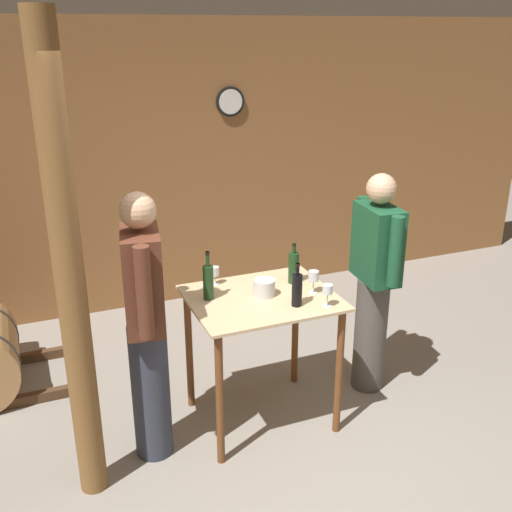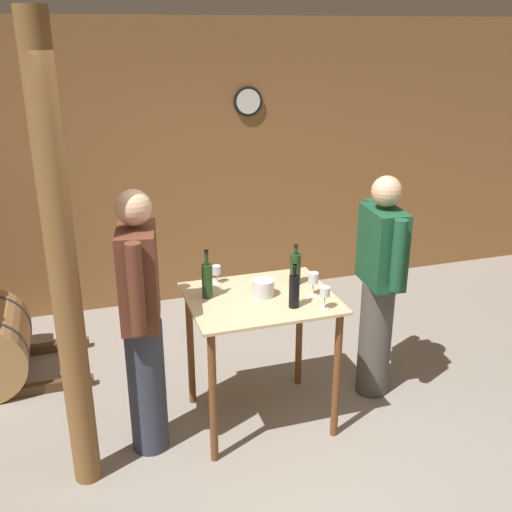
{
  "view_description": "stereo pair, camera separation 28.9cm",
  "coord_description": "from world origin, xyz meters",
  "px_view_note": "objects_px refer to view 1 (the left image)",
  "views": [
    {
      "loc": [
        -1.41,
        -2.67,
        2.6
      ],
      "look_at": [
        -0.02,
        0.73,
        1.19
      ],
      "focal_mm": 42.0,
      "sensor_mm": 36.0,
      "label": 1
    },
    {
      "loc": [
        -1.14,
        -2.76,
        2.6
      ],
      "look_at": [
        -0.02,
        0.73,
        1.19
      ],
      "focal_mm": 42.0,
      "sensor_mm": 36.0,
      "label": 2
    }
  ],
  "objects_px": {
    "wine_bottle_left": "(297,289)",
    "wine_glass_near_left": "(215,272)",
    "wine_bottle_far_left": "(208,281)",
    "person_host": "(146,324)",
    "wine_bottle_center": "(294,267)",
    "wine_glass_near_right": "(314,277)",
    "person_visitor_with_scarf": "(374,280)",
    "ice_bucket": "(264,288)",
    "wooden_post": "(70,281)",
    "wine_glass_near_center": "(328,290)"
  },
  "relations": [
    {
      "from": "wooden_post",
      "to": "wine_bottle_center",
      "type": "height_order",
      "value": "wooden_post"
    },
    {
      "from": "wine_bottle_left",
      "to": "person_host",
      "type": "height_order",
      "value": "person_host"
    },
    {
      "from": "wooden_post",
      "to": "wine_bottle_center",
      "type": "xyz_separation_m",
      "value": [
        1.49,
        0.38,
        -0.29
      ]
    },
    {
      "from": "ice_bucket",
      "to": "person_visitor_with_scarf",
      "type": "xyz_separation_m",
      "value": [
        0.9,
        0.05,
        -0.11
      ]
    },
    {
      "from": "wine_bottle_far_left",
      "to": "wine_glass_near_center",
      "type": "height_order",
      "value": "wine_bottle_far_left"
    },
    {
      "from": "wine_bottle_left",
      "to": "person_visitor_with_scarf",
      "type": "distance_m",
      "value": 0.83
    },
    {
      "from": "wine_bottle_left",
      "to": "ice_bucket",
      "type": "distance_m",
      "value": 0.26
    },
    {
      "from": "wine_glass_near_right",
      "to": "wine_glass_near_left",
      "type": "bearing_deg",
      "value": 145.36
    },
    {
      "from": "wooden_post",
      "to": "wine_glass_near_center",
      "type": "xyz_separation_m",
      "value": [
        1.53,
        -0.04,
        -0.29
      ]
    },
    {
      "from": "wine_bottle_center",
      "to": "ice_bucket",
      "type": "relative_size",
      "value": 2.01
    },
    {
      "from": "wine_bottle_left",
      "to": "person_host",
      "type": "distance_m",
      "value": 0.96
    },
    {
      "from": "ice_bucket",
      "to": "person_host",
      "type": "relative_size",
      "value": 0.08
    },
    {
      "from": "wine_bottle_left",
      "to": "wooden_post",
      "type": "bearing_deg",
      "value": -178.3
    },
    {
      "from": "person_visitor_with_scarf",
      "to": "wine_bottle_far_left",
      "type": "bearing_deg",
      "value": 178.52
    },
    {
      "from": "wine_bottle_far_left",
      "to": "person_visitor_with_scarf",
      "type": "relative_size",
      "value": 0.2
    },
    {
      "from": "wine_glass_near_center",
      "to": "wine_bottle_left",
      "type": "bearing_deg",
      "value": 153.75
    },
    {
      "from": "wine_glass_near_left",
      "to": "wine_glass_near_center",
      "type": "relative_size",
      "value": 0.86
    },
    {
      "from": "wine_bottle_left",
      "to": "wine_bottle_far_left",
      "type": "bearing_deg",
      "value": 147.94
    },
    {
      "from": "person_host",
      "to": "wine_bottle_center",
      "type": "bearing_deg",
      "value": 10.53
    },
    {
      "from": "wooden_post",
      "to": "person_host",
      "type": "bearing_deg",
      "value": 23.26
    },
    {
      "from": "wine_glass_near_right",
      "to": "person_visitor_with_scarf",
      "type": "xyz_separation_m",
      "value": [
        0.57,
        0.14,
        -0.18
      ]
    },
    {
      "from": "wine_bottle_center",
      "to": "wine_glass_near_right",
      "type": "distance_m",
      "value": 0.21
    },
    {
      "from": "wine_bottle_far_left",
      "to": "ice_bucket",
      "type": "height_order",
      "value": "wine_bottle_far_left"
    },
    {
      "from": "wooden_post",
      "to": "wine_bottle_center",
      "type": "distance_m",
      "value": 1.57
    },
    {
      "from": "wine_bottle_left",
      "to": "ice_bucket",
      "type": "relative_size",
      "value": 1.99
    },
    {
      "from": "wine_bottle_left",
      "to": "wine_glass_near_left",
      "type": "height_order",
      "value": "wine_bottle_left"
    },
    {
      "from": "wine_bottle_left",
      "to": "wine_bottle_center",
      "type": "xyz_separation_m",
      "value": [
        0.14,
        0.34,
        0.0
      ]
    },
    {
      "from": "wine_bottle_left",
      "to": "wine_bottle_center",
      "type": "distance_m",
      "value": 0.37
    },
    {
      "from": "wine_glass_near_left",
      "to": "wine_bottle_far_left",
      "type": "bearing_deg",
      "value": -118.7
    },
    {
      "from": "wine_bottle_left",
      "to": "wine_glass_near_center",
      "type": "relative_size",
      "value": 1.94
    },
    {
      "from": "wine_glass_near_left",
      "to": "wine_glass_near_center",
      "type": "height_order",
      "value": "wine_glass_near_center"
    },
    {
      "from": "wine_bottle_far_left",
      "to": "wine_bottle_center",
      "type": "distance_m",
      "value": 0.63
    },
    {
      "from": "wine_bottle_left",
      "to": "wine_glass_near_left",
      "type": "distance_m",
      "value": 0.64
    },
    {
      "from": "wine_glass_near_right",
      "to": "person_visitor_with_scarf",
      "type": "relative_size",
      "value": 0.09
    },
    {
      "from": "wine_bottle_center",
      "to": "wine_glass_near_left",
      "type": "xyz_separation_m",
      "value": [
        -0.51,
        0.18,
        -0.03
      ]
    },
    {
      "from": "wine_bottle_far_left",
      "to": "ice_bucket",
      "type": "xyz_separation_m",
      "value": [
        0.35,
        -0.09,
        -0.07
      ]
    },
    {
      "from": "ice_bucket",
      "to": "person_visitor_with_scarf",
      "type": "height_order",
      "value": "person_visitor_with_scarf"
    },
    {
      "from": "wine_bottle_left",
      "to": "person_visitor_with_scarf",
      "type": "height_order",
      "value": "person_visitor_with_scarf"
    },
    {
      "from": "wine_glass_near_right",
      "to": "wine_bottle_center",
      "type": "bearing_deg",
      "value": 102.82
    },
    {
      "from": "wine_bottle_center",
      "to": "person_host",
      "type": "height_order",
      "value": "person_host"
    },
    {
      "from": "person_visitor_with_scarf",
      "to": "ice_bucket",
      "type": "bearing_deg",
      "value": -176.6
    },
    {
      "from": "wine_bottle_far_left",
      "to": "wooden_post",
      "type": "bearing_deg",
      "value": -158.27
    },
    {
      "from": "wooden_post",
      "to": "wine_glass_near_right",
      "type": "bearing_deg",
      "value": 6.39
    },
    {
      "from": "person_host",
      "to": "ice_bucket",
      "type": "bearing_deg",
      "value": 5.81
    },
    {
      "from": "person_host",
      "to": "wine_glass_near_left",
      "type": "bearing_deg",
      "value": 33.71
    },
    {
      "from": "wine_bottle_far_left",
      "to": "ice_bucket",
      "type": "relative_size",
      "value": 2.27
    },
    {
      "from": "ice_bucket",
      "to": "person_visitor_with_scarf",
      "type": "relative_size",
      "value": 0.09
    },
    {
      "from": "wine_glass_near_left",
      "to": "wine_bottle_center",
      "type": "bearing_deg",
      "value": -19.29
    },
    {
      "from": "wine_bottle_left",
      "to": "wine_bottle_center",
      "type": "relative_size",
      "value": 0.99
    },
    {
      "from": "wine_bottle_left",
      "to": "person_host",
      "type": "xyz_separation_m",
      "value": [
        -0.94,
        0.14,
        -0.13
      ]
    }
  ]
}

